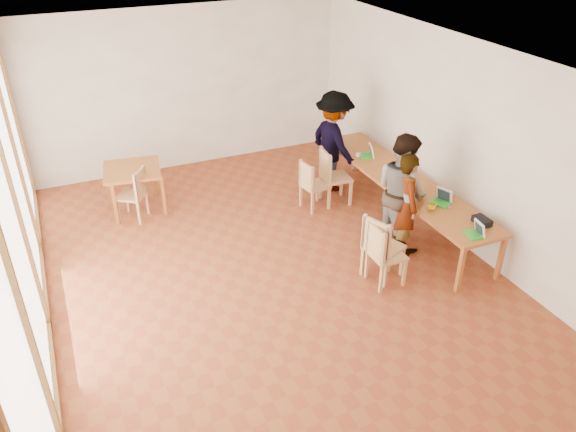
% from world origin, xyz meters
% --- Properties ---
extents(ground, '(8.00, 8.00, 0.00)m').
position_xyz_m(ground, '(0.00, 0.00, 0.00)').
color(ground, brown).
rests_on(ground, ground).
extents(wall_back, '(6.00, 0.10, 3.00)m').
position_xyz_m(wall_back, '(0.00, 4.00, 1.50)').
color(wall_back, white).
rests_on(wall_back, ground).
extents(wall_front, '(6.00, 0.10, 3.00)m').
position_xyz_m(wall_front, '(0.00, -4.00, 1.50)').
color(wall_front, white).
rests_on(wall_front, ground).
extents(wall_right, '(0.10, 8.00, 3.00)m').
position_xyz_m(wall_right, '(3.00, 0.00, 1.50)').
color(wall_right, white).
rests_on(wall_right, ground).
extents(window_wall, '(0.10, 8.00, 3.00)m').
position_xyz_m(window_wall, '(-2.96, 0.00, 1.50)').
color(window_wall, white).
rests_on(window_wall, ground).
extents(ceiling, '(6.00, 8.00, 0.04)m').
position_xyz_m(ceiling, '(0.00, 0.00, 3.02)').
color(ceiling, white).
rests_on(ceiling, wall_back).
extents(communal_table, '(0.80, 4.00, 0.75)m').
position_xyz_m(communal_table, '(2.50, 0.46, 0.70)').
color(communal_table, '#A15F23').
rests_on(communal_table, ground).
extents(side_table, '(0.90, 0.90, 0.75)m').
position_xyz_m(side_table, '(-1.35, 2.57, 0.67)').
color(side_table, '#A15F23').
rests_on(side_table, ground).
extents(chair_near, '(0.43, 0.43, 0.49)m').
position_xyz_m(chair_near, '(1.29, -0.89, 0.57)').
color(chair_near, tan).
rests_on(chair_near, ground).
extents(chair_mid, '(0.59, 0.59, 0.52)m').
position_xyz_m(chair_mid, '(1.33, -0.77, 0.60)').
color(chair_mid, tan).
rests_on(chair_mid, ground).
extents(chair_far, '(0.46, 0.46, 0.46)m').
position_xyz_m(chair_far, '(1.34, 1.38, 0.53)').
color(chair_far, tan).
rests_on(chair_far, ground).
extents(chair_empty, '(0.50, 0.50, 0.52)m').
position_xyz_m(chair_empty, '(1.74, 1.44, 0.60)').
color(chair_empty, tan).
rests_on(chair_empty, ground).
extents(chair_spare, '(0.57, 0.57, 0.47)m').
position_xyz_m(chair_spare, '(-1.37, 2.22, 0.54)').
color(chair_spare, tan).
rests_on(chair_spare, ground).
extents(person_near, '(0.53, 0.66, 1.57)m').
position_xyz_m(person_near, '(2.05, -0.31, 0.78)').
color(person_near, gray).
rests_on(person_near, ground).
extents(person_mid, '(0.71, 0.89, 1.78)m').
position_xyz_m(person_mid, '(2.10, -0.10, 0.89)').
color(person_mid, gray).
rests_on(person_mid, ground).
extents(person_far, '(0.80, 1.23, 1.80)m').
position_xyz_m(person_far, '(2.04, 1.91, 0.90)').
color(person_far, gray).
rests_on(person_far, ground).
extents(laptop_near, '(0.24, 0.27, 0.20)m').
position_xyz_m(laptop_near, '(2.44, -1.35, 0.81)').
color(laptop_near, green).
rests_on(laptop_near, communal_table).
extents(laptop_mid, '(0.32, 0.33, 0.23)m').
position_xyz_m(laptop_mid, '(2.58, -0.44, 0.81)').
color(laptop_mid, green).
rests_on(laptop_mid, communal_table).
extents(laptop_far, '(0.29, 0.31, 0.21)m').
position_xyz_m(laptop_far, '(2.46, 1.43, 0.81)').
color(laptop_far, green).
rests_on(laptop_far, communal_table).
extents(yellow_mug, '(0.15, 0.15, 0.10)m').
position_xyz_m(yellow_mug, '(2.32, -0.55, 0.80)').
color(yellow_mug, gold).
rests_on(yellow_mug, communal_table).
extents(green_bottle, '(0.07, 0.07, 0.28)m').
position_xyz_m(green_bottle, '(2.27, 0.07, 0.89)').
color(green_bottle, '#176F22').
rests_on(green_bottle, communal_table).
extents(clear_glass, '(0.07, 0.07, 0.09)m').
position_xyz_m(clear_glass, '(2.44, 0.56, 0.80)').
color(clear_glass, silver).
rests_on(clear_glass, communal_table).
extents(condiment_cup, '(0.08, 0.08, 0.06)m').
position_xyz_m(condiment_cup, '(2.29, 1.49, 0.78)').
color(condiment_cup, white).
rests_on(condiment_cup, communal_table).
extents(pink_phone, '(0.05, 0.10, 0.01)m').
position_xyz_m(pink_phone, '(2.59, -0.57, 0.76)').
color(pink_phone, '#E14F81').
rests_on(pink_phone, communal_table).
extents(black_pouch, '(0.16, 0.26, 0.09)m').
position_xyz_m(black_pouch, '(2.71, -1.14, 0.80)').
color(black_pouch, black).
rests_on(black_pouch, communal_table).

